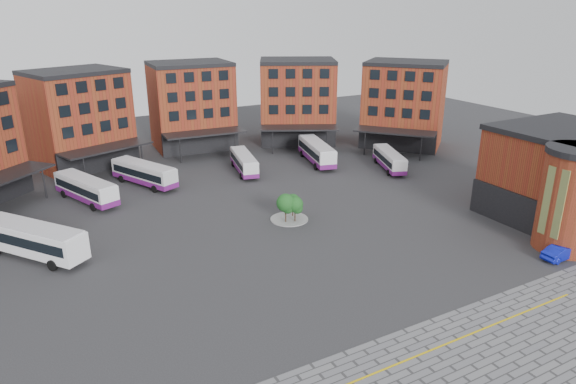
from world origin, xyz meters
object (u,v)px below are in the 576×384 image
bus_e (317,152)px  bus_d (244,162)px  tree_island (291,205)px  bus_f (389,159)px  bus_c (144,173)px  bus_a (32,238)px  bus_b (86,189)px  blue_car (561,252)px

bus_e → bus_d: bearing=-171.1°
tree_island → bus_f: bearing=24.3°
bus_c → bus_f: (34.39, -10.48, -0.20)m
bus_a → bus_c: (14.99, 16.43, -0.32)m
bus_c → bus_b: bearing=175.1°
tree_island → bus_d: 19.79m
bus_c → blue_car: 51.52m
bus_d → bus_f: bus_d is taller
bus_b → bus_f: bus_b is taller
tree_island → bus_b: 26.55m
bus_d → bus_e: 12.08m
bus_e → tree_island: bearing=-115.1°
bus_a → bus_f: 49.74m
bus_a → bus_d: 33.15m
tree_island → bus_c: tree_island is taller
bus_d → blue_car: size_ratio=2.37×
tree_island → bus_b: tree_island is taller
bus_d → blue_car: bus_d is taller
bus_c → bus_e: size_ratio=0.94×
bus_a → bus_d: bearing=-9.4°
tree_island → blue_car: size_ratio=1.02×
blue_car → bus_a: bearing=59.8°
bus_b → bus_f: size_ratio=1.13×
bus_b → bus_d: size_ratio=1.11×
bus_d → bus_c: bearing=-172.7°
bus_f → bus_c: bearing=-175.7°
bus_c → bus_a: bearing=-156.7°
tree_island → bus_f: size_ratio=0.44×
bus_f → bus_b: bearing=-169.0°
bus_b → bus_f: 43.10m
bus_e → bus_c: bearing=-171.0°
bus_d → bus_b: bearing=-163.8°
bus_d → bus_e: bus_e is taller
bus_c → blue_car: size_ratio=2.60×
bus_b → bus_c: bus_b is taller
bus_f → bus_e: bearing=155.1°
bus_d → bus_f: size_ratio=1.03×
blue_car → bus_e: bearing=4.3°
bus_c → bus_f: size_ratio=1.12×
tree_island → bus_e: tree_island is taller
bus_d → bus_f: (19.91, -9.24, -0.02)m
bus_a → bus_e: bearing=-17.8°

